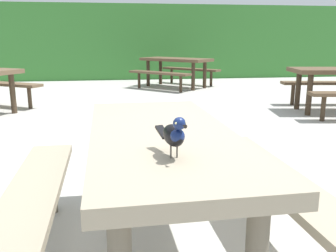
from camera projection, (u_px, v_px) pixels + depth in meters
ground_plane at (201, 224)px, 2.48m from camera, size 60.00×60.00×0.00m
hedge_wall at (130, 42)px, 11.75m from camera, size 28.00×1.77×2.23m
picnic_table_foreground at (162, 162)px, 2.03m from camera, size 1.72×1.82×0.74m
bird_grackle at (174, 134)px, 1.50m from camera, size 0.11×0.28×0.18m
picnic_table_far_centre at (176, 65)px, 9.35m from camera, size 2.40×2.40×0.74m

